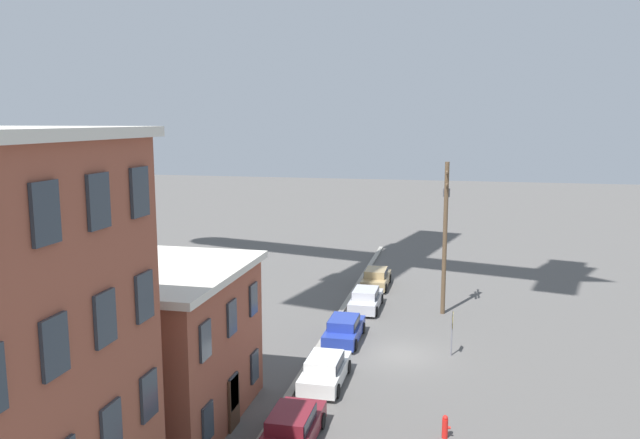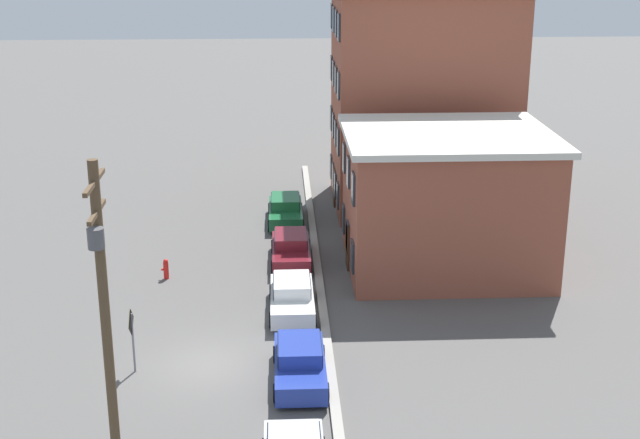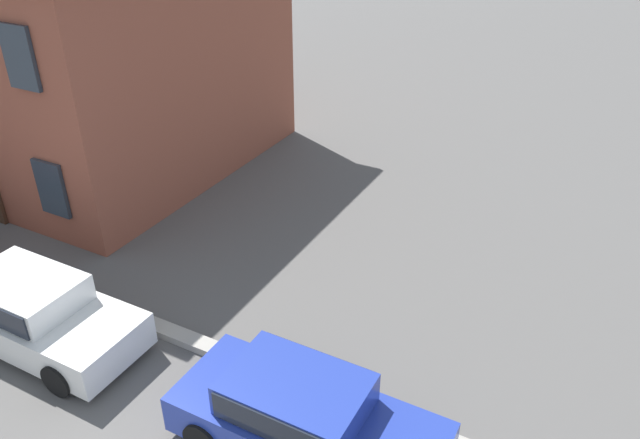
% 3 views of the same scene
% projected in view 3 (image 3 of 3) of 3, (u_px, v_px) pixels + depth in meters
% --- Properties ---
extents(kerb_strip, '(56.00, 0.36, 0.16)m').
position_uv_depth(kerb_strip, '(270.00, 372.00, 11.62)').
color(kerb_strip, '#9E998E').
rests_on(kerb_strip, ground_plane).
extents(apartment_midblock, '(8.56, 9.57, 6.58)m').
position_uv_depth(apartment_midblock, '(98.00, 54.00, 18.51)').
color(apartment_midblock, brown).
rests_on(apartment_midblock, ground_plane).
extents(car_white, '(4.40, 1.92, 1.43)m').
position_uv_depth(car_white, '(33.00, 309.00, 12.17)').
color(car_white, silver).
rests_on(car_white, ground_plane).
extents(car_blue, '(4.40, 1.92, 1.43)m').
position_uv_depth(car_blue, '(303.00, 415.00, 9.86)').
color(car_blue, '#233899').
rests_on(car_blue, ground_plane).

